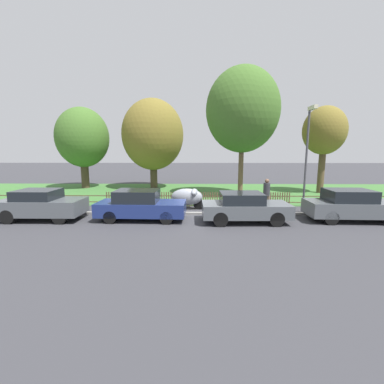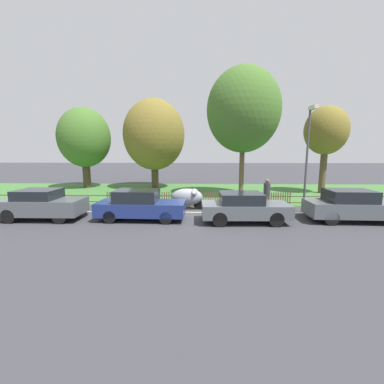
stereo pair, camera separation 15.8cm
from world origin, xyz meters
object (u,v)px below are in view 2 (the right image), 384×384
(tree_behind_motorcycle, at_px, (154,135))
(tree_mid_park, at_px, (243,110))
(covered_motorcycle, at_px, (188,197))
(tree_nearest_kerb, at_px, (84,138))
(parked_car_navy_estate, at_px, (140,205))
(parked_car_black_saloon, at_px, (42,204))
(parked_car_red_compact, at_px, (244,207))
(tree_far_left, at_px, (326,131))
(street_lamp, at_px, (308,147))
(parked_car_white_van, at_px, (352,206))
(pedestrian_near_fence, at_px, (267,193))

(tree_behind_motorcycle, bearing_deg, tree_mid_park, -30.13)
(covered_motorcycle, height_order, tree_nearest_kerb, tree_nearest_kerb)
(parked_car_navy_estate, height_order, tree_behind_motorcycle, tree_behind_motorcycle)
(parked_car_black_saloon, distance_m, tree_nearest_kerb, 11.88)
(parked_car_black_saloon, xyz_separation_m, parked_car_red_compact, (9.78, -0.25, -0.04))
(tree_behind_motorcycle, bearing_deg, covered_motorcycle, -68.60)
(parked_car_red_compact, relative_size, tree_behind_motorcycle, 0.52)
(covered_motorcycle, bearing_deg, parked_car_black_saloon, -155.68)
(tree_mid_park, bearing_deg, tree_far_left, 13.95)
(tree_nearest_kerb, distance_m, street_lamp, 18.49)
(parked_car_black_saloon, distance_m, parked_car_white_van, 14.93)
(tree_mid_park, xyz_separation_m, pedestrian_near_fence, (0.64, -4.75, -5.16))
(pedestrian_near_fence, bearing_deg, parked_car_navy_estate, -150.34)
(covered_motorcycle, relative_size, tree_behind_motorcycle, 0.26)
(tree_behind_motorcycle, xyz_separation_m, tree_mid_park, (7.10, -4.12, 1.46))
(parked_car_red_compact, height_order, tree_nearest_kerb, tree_nearest_kerb)
(parked_car_red_compact, xyz_separation_m, covered_motorcycle, (-2.75, 2.69, 0.01))
(covered_motorcycle, height_order, pedestrian_near_fence, pedestrian_near_fence)
(parked_car_navy_estate, height_order, tree_mid_park, tree_mid_park)
(parked_car_black_saloon, bearing_deg, tree_far_left, 25.74)
(parked_car_white_van, xyz_separation_m, pedestrian_near_fence, (-3.49, 2.06, 0.26))
(parked_car_navy_estate, height_order, parked_car_white_van, parked_car_white_van)
(parked_car_black_saloon, xyz_separation_m, tree_nearest_kerb, (-2.57, 10.99, 3.71))
(parked_car_black_saloon, xyz_separation_m, pedestrian_near_fence, (11.43, 2.07, 0.26))
(tree_mid_park, bearing_deg, tree_behind_motorcycle, 149.87)
(tree_nearest_kerb, bearing_deg, pedestrian_near_fence, -32.48)
(parked_car_black_saloon, height_order, tree_nearest_kerb, tree_nearest_kerb)
(parked_car_red_compact, height_order, tree_far_left, tree_far_left)
(parked_car_navy_estate, bearing_deg, tree_behind_motorcycle, 97.51)
(tree_mid_park, height_order, tree_far_left, tree_mid_park)
(parked_car_black_saloon, xyz_separation_m, tree_behind_motorcycle, (3.70, 10.94, 3.96))
(parked_car_white_van, xyz_separation_m, tree_behind_motorcycle, (-11.23, 10.93, 3.96))
(parked_car_black_saloon, relative_size, covered_motorcycle, 1.94)
(parked_car_black_saloon, xyz_separation_m, tree_far_left, (17.48, 8.48, 4.07))
(tree_far_left, relative_size, street_lamp, 1.21)
(parked_car_navy_estate, bearing_deg, parked_car_red_compact, -2.01)
(parked_car_red_compact, bearing_deg, tree_nearest_kerb, 136.54)
(parked_car_white_van, distance_m, covered_motorcycle, 8.26)
(parked_car_black_saloon, distance_m, tree_mid_park, 13.87)
(tree_mid_park, distance_m, tree_far_left, 7.02)
(parked_car_white_van, bearing_deg, tree_nearest_kerb, 149.74)
(tree_far_left, relative_size, pedestrian_near_fence, 3.75)
(street_lamp, bearing_deg, parked_car_black_saloon, -172.79)
(parked_car_black_saloon, relative_size, parked_car_red_compact, 0.95)
(tree_nearest_kerb, relative_size, tree_behind_motorcycle, 0.91)
(parked_car_navy_estate, height_order, tree_nearest_kerb, tree_nearest_kerb)
(covered_motorcycle, xyz_separation_m, tree_far_left, (10.45, 6.05, 4.11))
(street_lamp, bearing_deg, pedestrian_near_fence, 169.02)
(tree_far_left, bearing_deg, pedestrian_near_fence, -133.32)
(tree_far_left, bearing_deg, parked_car_red_compact, -131.38)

